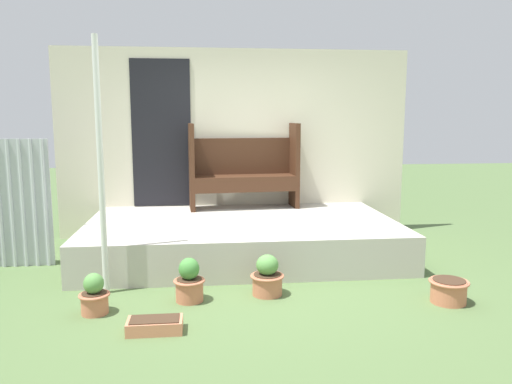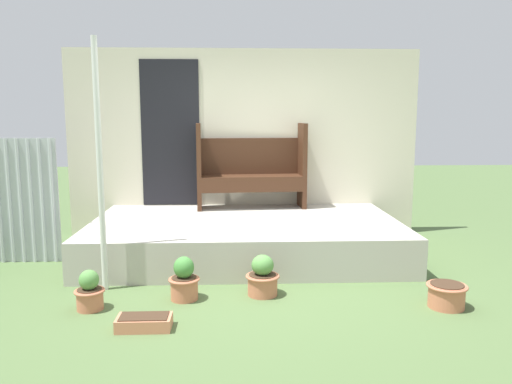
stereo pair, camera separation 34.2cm
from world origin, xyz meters
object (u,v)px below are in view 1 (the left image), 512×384
Objects in this scene: flower_pot_left at (94,296)px; planter_box_rect at (155,325)px; bench at (244,167)px; flower_pot_far_right at (449,290)px; flower_pot_middle at (189,282)px; flower_pot_right at (267,277)px; support_post at (101,168)px.

flower_pot_left is 0.70m from planter_box_rect.
bench reaches higher than flower_pot_left.
flower_pot_middle is at bearing 172.91° from flower_pot_far_right.
flower_pot_middle is at bearing -173.38° from flower_pot_right.
flower_pot_far_right is 2.63m from planter_box_rect.
support_post is 1.87m from flower_pot_right.
planter_box_rect is at bearing -111.81° from bench.
flower_pot_middle is at bearing 68.13° from planter_box_rect.
bench is 4.15× the size of flower_pot_left.
planter_box_rect is at bearing -143.75° from flower_pot_right.
support_post is at bearing 89.85° from flower_pot_left.
flower_pot_far_right is at bearing -1.48° from flower_pot_left.
flower_pot_right reaches higher than planter_box_rect.
flower_pot_far_right is (3.16, -0.08, -0.04)m from flower_pot_left.
planter_box_rect is at bearing -172.40° from flower_pot_far_right.
support_post is 1.62× the size of bench.
bench is at bearing 91.00° from flower_pot_right.
planter_box_rect is (-0.26, -0.64, -0.12)m from flower_pot_middle.
planter_box_rect is (-0.95, -2.94, -0.95)m from bench.
support_post reaches higher than planter_box_rect.
flower_pot_right is at bearing 6.62° from flower_pot_middle.
flower_pot_left is at bearing -169.12° from flower_pot_right.
flower_pot_middle is at bearing -20.77° from support_post.
flower_pot_far_right is at bearing -13.12° from flower_pot_right.
support_post is 1.17m from flower_pot_left.
flower_pot_middle is 1.14× the size of flower_pot_far_right.
flower_pot_left is 0.92× the size of flower_pot_right.
flower_pot_middle reaches higher than planter_box_rect.
flower_pot_middle is at bearing -110.67° from bench.
flower_pot_left is 0.83× the size of planter_box_rect.
planter_box_rect is (0.55, -0.43, -0.10)m from flower_pot_left.
flower_pot_left is 0.88× the size of flower_pot_middle.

